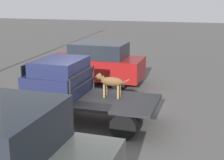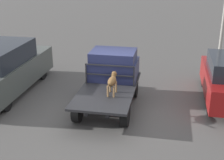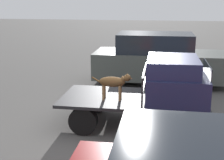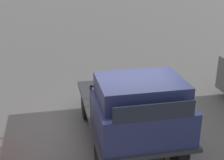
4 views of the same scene
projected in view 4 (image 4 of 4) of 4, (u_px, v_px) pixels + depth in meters
ground_plane at (126, 137)px, 7.37m from camera, size 80.00×80.00×0.00m
flatbed_truck at (127, 116)px, 7.17m from camera, size 3.72×1.87×0.76m
truck_cab at (141, 108)px, 5.95m from camera, size 1.47×1.75×1.07m
truck_headboard at (130, 93)px, 6.66m from camera, size 0.04×1.75×0.75m
dog at (112, 83)px, 7.31m from camera, size 1.04×0.26×0.71m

